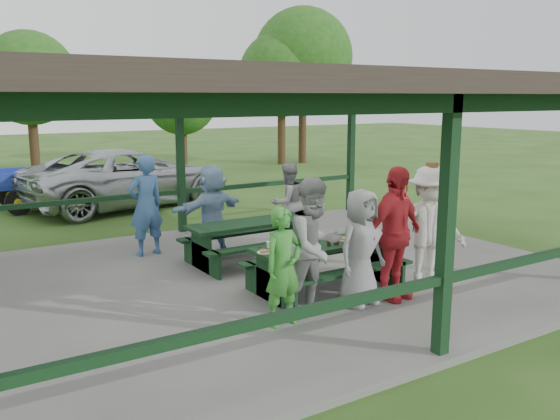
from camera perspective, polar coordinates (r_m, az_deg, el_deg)
ground at (r=10.23m, az=-0.85°, el=-6.62°), size 90.00×90.00×0.00m
concrete_slab at (r=10.21m, az=-0.85°, el=-6.35°), size 10.00×8.00×0.10m
pavilion_structure at (r=9.76m, az=-0.90°, el=11.42°), size 10.60×8.60×3.24m
picnic_table_near at (r=9.25m, az=4.37°, el=-4.88°), size 2.38×1.39×0.75m
picnic_table_far at (r=10.78m, az=-2.76°, el=-2.59°), size 2.36×1.39×0.75m
table_setting at (r=9.17m, az=4.31°, el=-2.98°), size 2.35×0.45×0.10m
contestant_green at (r=7.75m, az=0.31°, el=-5.48°), size 0.61×0.44×1.58m
contestant_grey_left at (r=8.11m, az=3.40°, el=-3.57°), size 1.01×0.84×1.90m
contestant_grey_mid at (r=8.55m, az=7.77°, el=-3.61°), size 0.91×0.67×1.70m
contestant_red at (r=8.85m, az=10.97°, el=-2.24°), size 1.24×0.69×1.99m
contestant_white_fedora at (r=9.51m, az=14.15°, el=-1.64°), size 1.41×1.07×1.98m
spectator_lblue at (r=11.24m, az=-6.57°, el=-0.02°), size 1.68×0.90×1.73m
spectator_blue at (r=11.44m, az=-12.79°, el=0.44°), size 0.76×0.55×1.92m
spectator_grey at (r=12.16m, az=0.75°, el=0.70°), size 0.86×0.70×1.66m
pickup_truck at (r=17.27m, az=-14.35°, el=3.02°), size 6.28×3.71×1.64m
farm_trailer at (r=17.75m, az=-21.70°, el=2.07°), size 3.46×1.56×1.21m
tree_left at (r=24.76m, az=-23.00°, el=11.57°), size 3.54×3.54×5.54m
tree_mid at (r=23.83m, az=-9.48°, el=10.48°), size 2.83×2.83×4.42m
tree_right at (r=27.41m, az=0.15°, el=12.90°), size 3.83×3.83×5.99m
tree_far_right at (r=28.01m, az=2.22°, el=14.42°), size 4.55×4.55×7.11m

